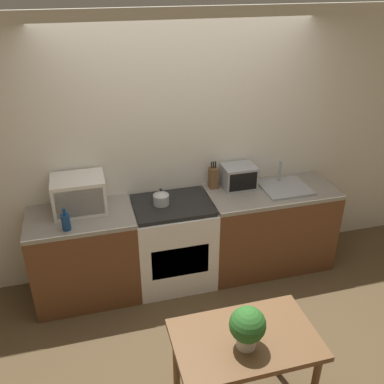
# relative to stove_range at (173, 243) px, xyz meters

# --- Properties ---
(ground_plane) EXTENTS (16.00, 16.00, 0.00)m
(ground_plane) POSITION_rel_stove_range_xyz_m (0.17, -0.81, -0.45)
(ground_plane) COLOR brown
(wall_back) EXTENTS (10.00, 0.06, 2.60)m
(wall_back) POSITION_rel_stove_range_xyz_m (0.17, 0.34, 0.85)
(wall_back) COLOR silver
(wall_back) RESTS_ON ground_plane
(counter_left_run) EXTENTS (0.96, 0.62, 0.90)m
(counter_left_run) POSITION_rel_stove_range_xyz_m (-0.86, 0.00, 0.00)
(counter_left_run) COLOR brown
(counter_left_run) RESTS_ON ground_plane
(counter_right_run) EXTENTS (1.30, 0.62, 0.90)m
(counter_right_run) POSITION_rel_stove_range_xyz_m (1.03, 0.00, 0.00)
(counter_right_run) COLOR brown
(counter_right_run) RESTS_ON ground_plane
(stove_range) EXTENTS (0.77, 0.62, 0.90)m
(stove_range) POSITION_rel_stove_range_xyz_m (0.00, 0.00, 0.00)
(stove_range) COLOR silver
(stove_range) RESTS_ON ground_plane
(kettle) EXTENTS (0.15, 0.15, 0.17)m
(kettle) POSITION_rel_stove_range_xyz_m (-0.10, 0.02, 0.52)
(kettle) COLOR #B7B7BC
(kettle) RESTS_ON stove_range
(microwave) EXTENTS (0.47, 0.36, 0.33)m
(microwave) POSITION_rel_stove_range_xyz_m (-0.84, 0.11, 0.62)
(microwave) COLOR silver
(microwave) RESTS_ON counter_left_run
(bottle) EXTENTS (0.08, 0.08, 0.21)m
(bottle) POSITION_rel_stove_range_xyz_m (-0.97, -0.21, 0.53)
(bottle) COLOR navy
(bottle) RESTS_ON counter_left_run
(knife_block) EXTENTS (0.08, 0.08, 0.29)m
(knife_block) POSITION_rel_stove_range_xyz_m (0.47, 0.21, 0.57)
(knife_block) COLOR brown
(knife_block) RESTS_ON counter_right_run
(toaster_oven) EXTENTS (0.33, 0.26, 0.24)m
(toaster_oven) POSITION_rel_stove_range_xyz_m (0.73, 0.16, 0.57)
(toaster_oven) COLOR #999BA0
(toaster_oven) RESTS_ON counter_right_run
(sink_basin) EXTENTS (0.47, 0.43, 0.24)m
(sink_basin) POSITION_rel_stove_range_xyz_m (1.18, 0.01, 0.47)
(sink_basin) COLOR #999BA0
(sink_basin) RESTS_ON counter_right_run
(dining_table) EXTENTS (0.95, 0.59, 0.76)m
(dining_table) POSITION_rel_stove_range_xyz_m (0.12, -1.61, 0.20)
(dining_table) COLOR brown
(dining_table) RESTS_ON ground_plane
(potted_plant) EXTENTS (0.23, 0.23, 0.30)m
(potted_plant) POSITION_rel_stove_range_xyz_m (0.10, -1.68, 0.48)
(potted_plant) COLOR beige
(potted_plant) RESTS_ON dining_table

